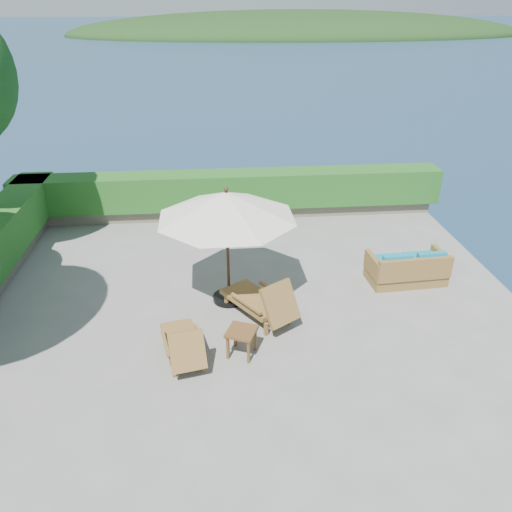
{
  "coord_description": "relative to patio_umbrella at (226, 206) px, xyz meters",
  "views": [
    {
      "loc": [
        -0.54,
        -8.3,
        5.83
      ],
      "look_at": [
        0.3,
        0.8,
        1.1
      ],
      "focal_mm": 35.0,
      "sensor_mm": 36.0,
      "label": 1
    }
  ],
  "objects": [
    {
      "name": "ground",
      "position": [
        0.28,
        -0.9,
        -2.18
      ],
      "size": [
        12.0,
        12.0,
        0.0
      ],
      "primitive_type": "plane",
      "color": "gray",
      "rests_on": "ground"
    },
    {
      "name": "foundation",
      "position": [
        0.28,
        -0.9,
        -3.73
      ],
      "size": [
        12.0,
        12.0,
        3.0
      ],
      "primitive_type": "cube",
      "color": "#50483F",
      "rests_on": "ocean"
    },
    {
      "name": "ocean",
      "position": [
        0.28,
        -0.9,
        -5.18
      ],
      "size": [
        600.0,
        600.0,
        0.0
      ],
      "primitive_type": "plane",
      "color": "#18334D",
      "rests_on": "ground"
    },
    {
      "name": "offshore_island",
      "position": [
        25.28,
        139.1,
        -5.18
      ],
      "size": [
        126.0,
        57.6,
        12.6
      ],
      "primitive_type": "ellipsoid",
      "color": "black",
      "rests_on": "ocean"
    },
    {
      "name": "planter_wall_far",
      "position": [
        0.28,
        4.7,
        -2.0
      ],
      "size": [
        12.0,
        0.6,
        0.36
      ],
      "primitive_type": "cube",
      "color": "#726C5B",
      "rests_on": "ground"
    },
    {
      "name": "hedge_far",
      "position": [
        0.28,
        4.7,
        -1.33
      ],
      "size": [
        12.4,
        0.9,
        1.0
      ],
      "primitive_type": "cube",
      "color": "#154A17",
      "rests_on": "planter_wall_far"
    },
    {
      "name": "patio_umbrella",
      "position": [
        0.0,
        0.0,
        0.0
      ],
      "size": [
        3.78,
        3.78,
        2.58
      ],
      "rotation": [
        0.0,
        0.0,
        0.41
      ],
      "color": "black",
      "rests_on": "ground"
    },
    {
      "name": "lounge_left",
      "position": [
        -0.9,
        -1.94,
        -1.83
      ],
      "size": [
        0.9,
        1.56,
        0.85
      ],
      "rotation": [
        0.0,
        0.0,
        0.22
      ],
      "color": "olive",
      "rests_on": "ground"
    },
    {
      "name": "lounge_right",
      "position": [
        0.64,
        -0.77,
        -1.76
      ],
      "size": [
        1.57,
        1.85,
        1.01
      ],
      "rotation": [
        0.0,
        0.0,
        0.59
      ],
      "color": "olive",
      "rests_on": "ground"
    },
    {
      "name": "side_table",
      "position": [
        0.15,
        -1.88,
        -1.74
      ],
      "size": [
        0.66,
        0.66,
        0.53
      ],
      "rotation": [
        0.0,
        0.0,
        -0.4
      ],
      "color": "brown",
      "rests_on": "ground"
    },
    {
      "name": "wicker_loveseat",
      "position": [
        4.09,
        0.39,
        -1.85
      ],
      "size": [
        1.8,
        1.0,
        0.85
      ],
      "rotation": [
        0.0,
        0.0,
        0.06
      ],
      "color": "olive",
      "rests_on": "ground"
    }
  ]
}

